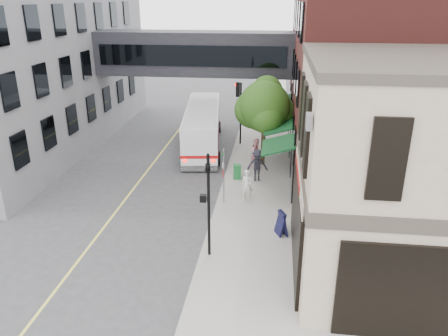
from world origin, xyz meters
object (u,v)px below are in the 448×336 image
(pedestrian_a, at_px, (247,185))
(pedestrian_b, at_px, (257,153))
(sandwich_board, at_px, (282,223))
(bus, at_px, (203,125))
(pedestrian_c, at_px, (257,165))
(newspaper_box, at_px, (237,172))

(pedestrian_a, height_order, pedestrian_b, pedestrian_b)
(sandwich_board, bearing_deg, pedestrian_a, 93.60)
(bus, distance_m, pedestrian_c, 7.65)
(bus, height_order, pedestrian_a, bus)
(bus, relative_size, sandwich_board, 9.56)
(sandwich_board, bearing_deg, pedestrian_c, 78.54)
(newspaper_box, bearing_deg, pedestrian_c, -11.48)
(bus, height_order, sandwich_board, bus)
(pedestrian_c, bearing_deg, pedestrian_b, 86.98)
(newspaper_box, relative_size, sandwich_board, 0.78)
(bus, xyz_separation_m, pedestrian_c, (4.29, -6.32, -0.49))
(pedestrian_a, bearing_deg, pedestrian_c, 74.74)
(pedestrian_a, distance_m, newspaper_box, 3.02)
(pedestrian_a, distance_m, sandwich_board, 3.88)
(bus, bearing_deg, sandwich_board, -65.37)
(newspaper_box, bearing_deg, bus, 112.41)
(pedestrian_c, height_order, sandwich_board, pedestrian_c)
(pedestrian_a, relative_size, sandwich_board, 1.50)
(pedestrian_b, height_order, pedestrian_c, pedestrian_c)
(pedestrian_b, distance_m, newspaper_box, 2.31)
(pedestrian_c, bearing_deg, sandwich_board, -83.93)
(pedestrian_c, xyz_separation_m, sandwich_board, (1.42, -6.15, -0.39))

